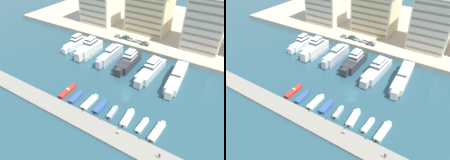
# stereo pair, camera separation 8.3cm
# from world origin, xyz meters

# --- Properties ---
(ground_plane) EXTENTS (400.00, 400.00, 0.00)m
(ground_plane) POSITION_xyz_m (0.00, 0.00, 0.00)
(ground_plane) COLOR #285160
(quay_promenade) EXTENTS (180.00, 70.00, 1.87)m
(quay_promenade) POSITION_xyz_m (0.00, 64.62, 0.93)
(quay_promenade) COLOR #BCB29E
(quay_promenade) RESTS_ON ground
(pier_dock) EXTENTS (120.00, 6.11, 0.70)m
(pier_dock) POSITION_xyz_m (0.00, -18.17, 0.35)
(pier_dock) COLOR gray
(pier_dock) RESTS_ON ground
(yacht_white_far_left) EXTENTS (4.28, 16.47, 7.56)m
(yacht_white_far_left) POSITION_xyz_m (-37.16, 17.34, 2.05)
(yacht_white_far_left) COLOR white
(yacht_white_far_left) RESTS_ON ground
(yacht_ivory_left) EXTENTS (5.40, 17.00, 9.03)m
(yacht_ivory_left) POSITION_xyz_m (-27.75, 15.50, 2.76)
(yacht_ivory_left) COLOR silver
(yacht_ivory_left) RESTS_ON ground
(yacht_silver_mid_left) EXTENTS (4.26, 18.52, 7.17)m
(yacht_silver_mid_left) POSITION_xyz_m (-17.22, 16.19, 2.25)
(yacht_silver_mid_left) COLOR silver
(yacht_silver_mid_left) RESTS_ON ground
(yacht_charcoal_center_left) EXTENTS (5.48, 18.03, 8.06)m
(yacht_charcoal_center_left) POSITION_xyz_m (-8.18, 16.09, 2.29)
(yacht_charcoal_center_left) COLOR #333338
(yacht_charcoal_center_left) RESTS_ON ground
(yacht_silver_center) EXTENTS (5.32, 20.86, 7.98)m
(yacht_silver_center) POSITION_xyz_m (2.17, 15.05, 2.26)
(yacht_silver_center) COLOR silver
(yacht_silver_center) RESTS_ON ground
(yacht_ivory_center_right) EXTENTS (6.24, 23.08, 6.64)m
(yacht_ivory_center_right) POSITION_xyz_m (12.04, 15.91, 2.01)
(yacht_ivory_center_right) COLOR silver
(yacht_ivory_center_right) RESTS_ON ground
(motorboat_red_far_left) EXTENTS (2.25, 8.49, 1.35)m
(motorboat_red_far_left) POSITION_xyz_m (-17.31, -10.34, 0.50)
(motorboat_red_far_left) COLOR red
(motorboat_red_far_left) RESTS_ON ground
(motorboat_blue_left) EXTENTS (2.41, 6.93, 0.88)m
(motorboat_blue_left) POSITION_xyz_m (-12.79, -11.11, 0.43)
(motorboat_blue_left) COLOR #33569E
(motorboat_blue_left) RESTS_ON ground
(motorboat_cream_mid_left) EXTENTS (2.41, 8.15, 1.38)m
(motorboat_cream_mid_left) POSITION_xyz_m (-7.48, -10.55, 0.43)
(motorboat_cream_mid_left) COLOR beige
(motorboat_cream_mid_left) RESTS_ON ground
(motorboat_blue_center_left) EXTENTS (2.26, 6.91, 0.95)m
(motorboat_blue_center_left) POSITION_xyz_m (-3.19, -10.55, 0.47)
(motorboat_blue_center_left) COLOR #33569E
(motorboat_blue_center_left) RESTS_ON ground
(motorboat_grey_center) EXTENTS (2.10, 6.03, 1.44)m
(motorboat_grey_center) POSITION_xyz_m (1.42, -10.64, 0.54)
(motorboat_grey_center) COLOR #9EA3A8
(motorboat_grey_center) RESTS_ON ground
(motorboat_white_center_right) EXTENTS (2.82, 7.86, 1.51)m
(motorboat_white_center_right) POSITION_xyz_m (6.46, -10.20, 0.55)
(motorboat_white_center_right) COLOR white
(motorboat_white_center_right) RESTS_ON ground
(motorboat_white_mid_right) EXTENTS (1.79, 6.69, 1.23)m
(motorboat_white_mid_right) POSITION_xyz_m (11.38, -10.34, 0.41)
(motorboat_white_mid_right) COLOR white
(motorboat_white_mid_right) RESTS_ON ground
(motorboat_cream_right) EXTENTS (2.45, 8.69, 1.40)m
(motorboat_cream_right) POSITION_xyz_m (15.90, -10.19, 0.50)
(motorboat_cream_right) COLOR beige
(motorboat_cream_right) RESTS_ON ground
(car_silver_far_left) EXTENTS (4.11, 1.93, 1.80)m
(car_silver_far_left) POSITION_xyz_m (-23.78, 34.02, 2.85)
(car_silver_far_left) COLOR #B7BCC1
(car_silver_far_left) RESTS_ON quay_promenade
(car_green_left) EXTENTS (4.11, 1.94, 1.80)m
(car_green_left) POSITION_xyz_m (-19.82, 34.33, 2.85)
(car_green_left) COLOR #2D6642
(car_green_left) RESTS_ON quay_promenade
(car_white_mid_left) EXTENTS (4.11, 1.94, 1.80)m
(car_white_mid_left) POSITION_xyz_m (-16.43, 34.15, 2.85)
(car_white_mid_left) COLOR white
(car_white_mid_left) RESTS_ON quay_promenade
(car_white_center_left) EXTENTS (4.10, 1.92, 1.80)m
(car_white_center_left) POSITION_xyz_m (-12.66, 34.31, 2.85)
(car_white_center_left) COLOR white
(car_white_center_left) RESTS_ON quay_promenade
(car_grey_center) EXTENTS (4.16, 2.04, 1.80)m
(car_grey_center) POSITION_xyz_m (-9.42, 33.53, 2.85)
(car_grey_center) COLOR slate
(car_grey_center) RESTS_ON quay_promenade
(apartment_block_far_left) EXTENTS (18.67, 14.48, 24.84)m
(apartment_block_far_left) POSITION_xyz_m (-43.71, 46.55, 13.34)
(apartment_block_far_left) COLOR silver
(apartment_block_far_left) RESTS_ON quay_promenade
(apartment_block_left) EXTENTS (21.07, 14.64, 20.52)m
(apartment_block_left) POSITION_xyz_m (-15.62, 49.76, 11.18)
(apartment_block_left) COLOR beige
(apartment_block_left) RESTS_ON quay_promenade
(apartment_block_mid_left) EXTENTS (16.36, 17.29, 24.73)m
(apartment_block_mid_left) POSITION_xyz_m (12.84, 46.80, 13.29)
(apartment_block_mid_left) COLOR silver
(apartment_block_mid_left) RESTS_ON quay_promenade
(pedestrian_near_edge) EXTENTS (0.42, 0.50, 1.56)m
(pedestrian_near_edge) POSITION_xyz_m (7.46, -17.00, 1.63)
(pedestrian_near_edge) COLOR #7A6B56
(pedestrian_near_edge) RESTS_ON pier_dock
(pedestrian_mid_deck) EXTENTS (0.63, 0.31, 1.65)m
(pedestrian_mid_deck) POSITION_xyz_m (19.70, -17.91, 1.68)
(pedestrian_mid_deck) COLOR #282D3D
(pedestrian_mid_deck) RESTS_ON pier_dock
(bollard_west) EXTENTS (0.20, 0.20, 0.61)m
(bollard_west) POSITION_xyz_m (-6.33, -15.37, 1.03)
(bollard_west) COLOR #2D2D33
(bollard_west) RESTS_ON pier_dock
(bollard_west_mid) EXTENTS (0.20, 0.20, 0.61)m
(bollard_west_mid) POSITION_xyz_m (0.13, -15.37, 1.03)
(bollard_west_mid) COLOR #2D2D33
(bollard_west_mid) RESTS_ON pier_dock
(bollard_east_mid) EXTENTS (0.20, 0.20, 0.61)m
(bollard_east_mid) POSITION_xyz_m (6.59, -15.37, 1.03)
(bollard_east_mid) COLOR #2D2D33
(bollard_east_mid) RESTS_ON pier_dock
(bollard_east) EXTENTS (0.20, 0.20, 0.61)m
(bollard_east) POSITION_xyz_m (13.05, -15.37, 1.03)
(bollard_east) COLOR #2D2D33
(bollard_east) RESTS_ON pier_dock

